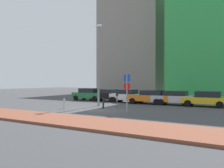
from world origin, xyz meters
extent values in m
plane|color=#424244|center=(0.00, 0.00, 0.00)|extent=(120.00, 120.00, 0.00)
cube|color=brown|center=(0.00, -5.46, 0.07)|extent=(40.00, 3.39, 0.14)
cube|color=#237238|center=(-6.54, 8.13, 0.66)|extent=(4.29, 1.83, 0.69)
cube|color=black|center=(-6.53, 8.13, 1.29)|extent=(2.29, 1.67, 0.55)
cylinder|color=black|center=(-7.98, 7.22, 0.32)|extent=(0.64, 0.23, 0.64)
cylinder|color=black|center=(-8.01, 9.00, 0.32)|extent=(0.64, 0.23, 0.64)
cylinder|color=black|center=(-5.08, 7.25, 0.32)|extent=(0.64, 0.23, 0.64)
cylinder|color=black|center=(-5.10, 9.03, 0.32)|extent=(0.64, 0.23, 0.64)
cube|color=black|center=(-4.08, 8.17, 0.65)|extent=(4.48, 1.99, 0.67)
cube|color=black|center=(-3.75, 8.15, 1.23)|extent=(2.18, 1.71, 0.48)
cylinder|color=black|center=(-5.62, 7.42, 0.32)|extent=(0.65, 0.26, 0.64)
cylinder|color=black|center=(-5.51, 9.12, 0.32)|extent=(0.65, 0.26, 0.64)
cylinder|color=black|center=(-2.65, 7.22, 0.32)|extent=(0.65, 0.26, 0.64)
cylinder|color=black|center=(-2.54, 8.93, 0.32)|extent=(0.65, 0.26, 0.64)
cube|color=white|center=(-0.93, 7.95, 0.65)|extent=(4.07, 1.89, 0.67)
cube|color=black|center=(-0.90, 7.95, 1.24)|extent=(1.92, 1.67, 0.50)
cylinder|color=black|center=(-2.33, 7.14, 0.32)|extent=(0.65, 0.25, 0.64)
cylinder|color=black|center=(-2.26, 8.87, 0.32)|extent=(0.65, 0.25, 0.64)
cylinder|color=black|center=(0.39, 7.03, 0.32)|extent=(0.65, 0.25, 0.64)
cylinder|color=black|center=(0.46, 8.76, 0.32)|extent=(0.65, 0.25, 0.64)
cube|color=orange|center=(1.86, 7.48, 0.65)|extent=(4.66, 2.03, 0.65)
cube|color=black|center=(2.24, 7.50, 1.22)|extent=(2.40, 1.79, 0.50)
cylinder|color=black|center=(0.34, 6.49, 0.32)|extent=(0.65, 0.25, 0.64)
cylinder|color=black|center=(0.26, 8.33, 0.32)|extent=(0.65, 0.25, 0.64)
cylinder|color=black|center=(3.45, 6.63, 0.32)|extent=(0.65, 0.25, 0.64)
cylinder|color=black|center=(3.38, 8.47, 0.32)|extent=(0.65, 0.25, 0.64)
cube|color=#B7BABF|center=(4.38, 7.60, 0.65)|extent=(4.24, 2.07, 0.66)
cube|color=black|center=(4.70, 7.61, 1.21)|extent=(2.36, 1.82, 0.47)
cylinder|color=black|center=(3.03, 6.60, 0.32)|extent=(0.65, 0.26, 0.64)
cylinder|color=black|center=(2.92, 8.43, 0.32)|extent=(0.65, 0.26, 0.64)
cylinder|color=black|center=(5.84, 6.76, 0.32)|extent=(0.65, 0.26, 0.64)
cylinder|color=black|center=(5.73, 8.59, 0.32)|extent=(0.65, 0.26, 0.64)
cube|color=gold|center=(7.50, 7.54, 0.62)|extent=(4.11, 1.87, 0.60)
cube|color=black|center=(7.81, 7.54, 1.20)|extent=(2.22, 1.70, 0.55)
cylinder|color=black|center=(6.12, 6.61, 0.32)|extent=(0.64, 0.23, 0.64)
cylinder|color=black|center=(6.10, 8.44, 0.32)|extent=(0.64, 0.23, 0.64)
cylinder|color=black|center=(8.90, 6.64, 0.32)|extent=(0.64, 0.23, 0.64)
cylinder|color=black|center=(8.88, 8.47, 0.32)|extent=(0.64, 0.23, 0.64)
cylinder|color=gray|center=(2.97, -0.06, 1.49)|extent=(0.10, 0.10, 2.97)
cube|color=#1447B7|center=(2.97, -0.06, 2.67)|extent=(0.55, 0.07, 0.55)
cylinder|color=red|center=(2.97, -0.06, 2.04)|extent=(0.60, 0.06, 0.60)
cylinder|color=#4C4C51|center=(0.94, 2.02, 0.56)|extent=(0.08, 0.08, 1.12)
cube|color=black|center=(0.94, 2.02, 1.26)|extent=(0.18, 0.14, 0.28)
cylinder|color=gray|center=(-1.65, 2.94, 3.86)|extent=(0.20, 0.20, 7.73)
ellipsoid|color=silver|center=(-1.65, 2.94, 7.88)|extent=(0.70, 0.36, 0.30)
cylinder|color=#B7B7BC|center=(-2.97, -0.58, 0.45)|extent=(0.15, 0.15, 0.90)
cylinder|color=black|center=(-0.02, 1.24, 0.47)|extent=(0.15, 0.15, 0.95)
cube|color=gray|center=(-11.42, 33.44, 10.64)|extent=(13.91, 12.17, 21.27)
camera|label=1|loc=(10.97, -16.14, 2.37)|focal=37.20mm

